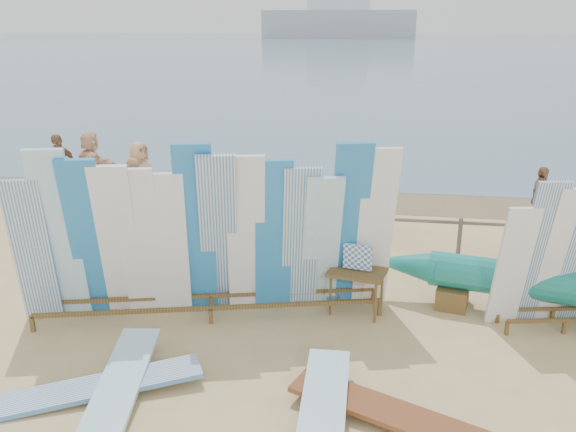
% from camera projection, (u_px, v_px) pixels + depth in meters
% --- Properties ---
extents(ground, '(160.00, 160.00, 0.00)m').
position_uv_depth(ground, '(239.00, 309.00, 10.55)').
color(ground, tan).
rests_on(ground, ground).
extents(ocean, '(320.00, 240.00, 0.02)m').
position_uv_depth(ocean, '(375.00, 45.00, 131.03)').
color(ocean, slate).
rests_on(ocean, ground).
extents(wet_sand_strip, '(40.00, 2.60, 0.01)m').
position_uv_depth(wet_sand_strip, '(297.00, 197.00, 17.32)').
color(wet_sand_strip, brown).
rests_on(wet_sand_strip, ground).
extents(distant_ship, '(45.00, 8.00, 14.00)m').
position_uv_depth(distant_ship, '(339.00, 20.00, 180.12)').
color(distant_ship, '#999EA3').
rests_on(distant_ship, ocean).
extents(fence, '(12.08, 0.08, 0.90)m').
position_uv_depth(fence, '(270.00, 221.00, 13.18)').
color(fence, '#6B5C50').
rests_on(fence, ground).
extents(main_surfboard_rack, '(6.09, 2.16, 3.05)m').
position_uv_depth(main_surfboard_rack, '(209.00, 241.00, 9.87)').
color(main_surfboard_rack, brown).
rests_on(main_surfboard_rack, ground).
extents(side_surfboard_rack, '(2.28, 0.99, 2.54)m').
position_uv_depth(side_surfboard_rack, '(566.00, 262.00, 9.57)').
color(side_surfboard_rack, brown).
rests_on(side_surfboard_rack, ground).
extents(outrigger_canoe, '(6.79, 2.02, 0.97)m').
position_uv_depth(outrigger_canoe, '(573.00, 290.00, 9.84)').
color(outrigger_canoe, brown).
rests_on(outrigger_canoe, ground).
extents(vendor_table, '(1.05, 0.84, 1.24)m').
position_uv_depth(vendor_table, '(356.00, 290.00, 10.30)').
color(vendor_table, brown).
rests_on(vendor_table, ground).
extents(flat_board_c, '(2.73, 1.43, 0.25)m').
position_uv_depth(flat_board_c, '(394.00, 422.00, 7.56)').
color(flat_board_c, brown).
rests_on(flat_board_c, ground).
extents(flat_board_a, '(0.94, 2.75, 0.31)m').
position_uv_depth(flat_board_a, '(119.00, 398.00, 8.05)').
color(flat_board_a, '#8ECAE3').
rests_on(flat_board_a, ground).
extents(flat_board_e, '(2.67, 1.70, 0.22)m').
position_uv_depth(flat_board_e, '(100.00, 393.00, 8.15)').
color(flat_board_e, silver).
rests_on(flat_board_e, ground).
extents(beach_chair_left, '(0.67, 0.68, 0.89)m').
position_uv_depth(beach_chair_left, '(253.00, 220.00, 14.44)').
color(beach_chair_left, red).
rests_on(beach_chair_left, ground).
extents(beach_chair_right, '(0.77, 0.78, 0.90)m').
position_uv_depth(beach_chair_right, '(374.00, 223.00, 14.22)').
color(beach_chair_right, red).
rests_on(beach_chair_right, ground).
extents(stroller, '(0.74, 0.91, 1.10)m').
position_uv_depth(stroller, '(351.00, 220.00, 13.87)').
color(stroller, red).
rests_on(stroller, ground).
extents(beachgoer_2, '(0.86, 0.64, 1.60)m').
position_uv_depth(beachgoer_2, '(135.00, 189.00, 15.03)').
color(beachgoer_2, beige).
rests_on(beachgoer_2, ground).
extents(beachgoer_3, '(1.06, 0.93, 1.56)m').
position_uv_depth(beachgoer_3, '(192.00, 171.00, 16.95)').
color(beachgoer_3, tan).
rests_on(beachgoer_3, ground).
extents(beachgoer_7, '(0.52, 0.69, 1.67)m').
position_uv_depth(beachgoer_7, '(370.00, 196.00, 14.32)').
color(beachgoer_7, '#8C6042').
rests_on(beachgoer_7, ground).
extents(beachgoer_11, '(1.74, 1.36, 1.84)m').
position_uv_depth(beachgoer_11, '(92.00, 164.00, 17.23)').
color(beachgoer_11, beige).
rests_on(beachgoer_11, ground).
extents(beachgoer_0, '(0.66, 0.97, 1.81)m').
position_uv_depth(beachgoer_0, '(140.00, 176.00, 15.90)').
color(beachgoer_0, tan).
rests_on(beachgoer_0, ground).
extents(beachgoer_10, '(0.81, 0.97, 1.53)m').
position_uv_depth(beachgoer_10, '(540.00, 199.00, 14.38)').
color(beachgoer_10, '#8C6042').
rests_on(beachgoer_10, ground).
extents(beachgoer_1, '(0.72, 0.69, 1.77)m').
position_uv_depth(beachgoer_1, '(97.00, 188.00, 14.81)').
color(beachgoer_1, '#8C6042').
rests_on(beachgoer_1, ground).
extents(beachgoer_4, '(0.89, 1.00, 1.60)m').
position_uv_depth(beachgoer_4, '(288.00, 203.00, 13.93)').
color(beachgoer_4, '#8C6042').
rests_on(beachgoer_4, ground).
extents(beachgoer_extra_1, '(0.84, 1.17, 1.84)m').
position_uv_depth(beachgoer_extra_1, '(60.00, 167.00, 16.85)').
color(beachgoer_extra_1, '#8C6042').
rests_on(beachgoer_extra_1, ground).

